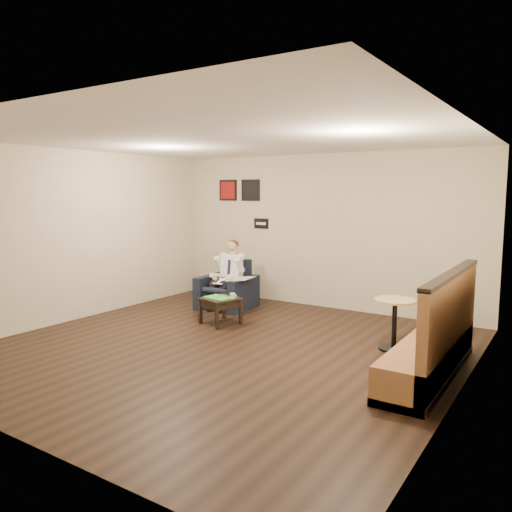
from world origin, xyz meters
The scene contains 19 objects.
ground centered at (0.00, 0.00, 0.00)m, with size 6.00×6.00×0.00m, color black.
wall_back centered at (0.00, 3.00, 1.40)m, with size 6.00×0.02×2.80m, color beige.
wall_front centered at (0.00, -3.00, 1.40)m, with size 6.00×0.02×2.80m, color beige.
wall_left centered at (-3.00, 0.00, 1.40)m, with size 0.02×6.00×2.80m, color beige.
wall_right centered at (3.00, 0.00, 1.40)m, with size 0.02×6.00×2.80m, color beige.
ceiling centered at (0.00, 0.00, 2.80)m, with size 6.00×6.00×0.02m, color white.
seating_sign centered at (-1.30, 2.98, 1.50)m, with size 0.32×0.02×0.20m, color black.
art_print_left centered at (-2.10, 2.98, 2.15)m, with size 0.42×0.03×0.42m, color maroon.
art_print_right centered at (-1.55, 2.98, 2.15)m, with size 0.42×0.03×0.42m, color black.
armchair centered at (-1.38, 1.94, 0.43)m, with size 0.89×0.89×0.86m, color black.
seated_man centered at (-1.37, 1.83, 0.59)m, with size 0.56×0.85×1.18m, color white, non-canonical shape.
lap_papers centered at (-1.36, 1.73, 0.53)m, with size 0.20×0.28×0.01m, color white.
newspaper centered at (-1.01, 1.87, 0.59)m, with size 0.38×0.47×0.01m, color silver.
side_table centered at (-0.80, 0.98, 0.21)m, with size 0.52×0.52×0.43m, color black.
green_folder centered at (-0.83, 0.97, 0.43)m, with size 0.43×0.30×0.01m, color green.
coffee_mug centered at (-0.60, 1.04, 0.47)m, with size 0.08×0.08×0.09m, color white.
smartphone centered at (-0.71, 1.11, 0.43)m, with size 0.13×0.07×0.01m, color black.
banquette centered at (2.59, 0.46, 0.61)m, with size 0.57×2.37×1.21m, color brown.
cafe_table centered at (1.96, 1.20, 0.35)m, with size 0.56×0.56×0.69m, color tan.
Camera 1 is at (3.95, -5.28, 2.10)m, focal length 35.00 mm.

